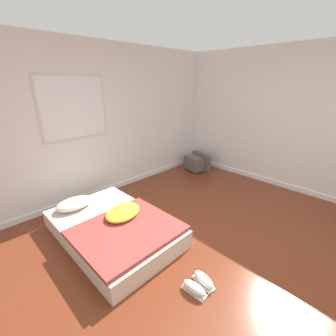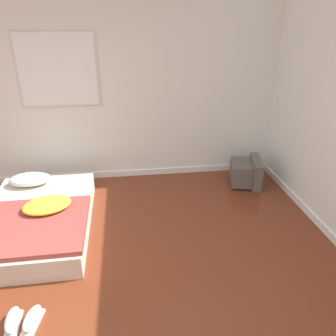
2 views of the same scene
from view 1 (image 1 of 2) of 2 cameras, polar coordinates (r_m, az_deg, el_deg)
ground_plane at (r=2.84m, az=16.32°, el=-23.82°), size 20.00×20.00×0.00m
wall_back at (r=4.11m, az=-17.39°, el=10.64°), size 7.64×0.08×2.60m
wall_right at (r=4.65m, az=34.76°, el=8.92°), size 0.08×7.85×2.60m
mattress_bed at (r=3.20m, az=-13.80°, el=-14.30°), size 1.20×1.81×0.38m
crt_tv at (r=5.36m, az=7.42°, el=1.46°), size 0.51×0.57×0.39m
sneaker_pair at (r=2.58m, az=7.90°, el=-27.19°), size 0.29×0.28×0.10m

